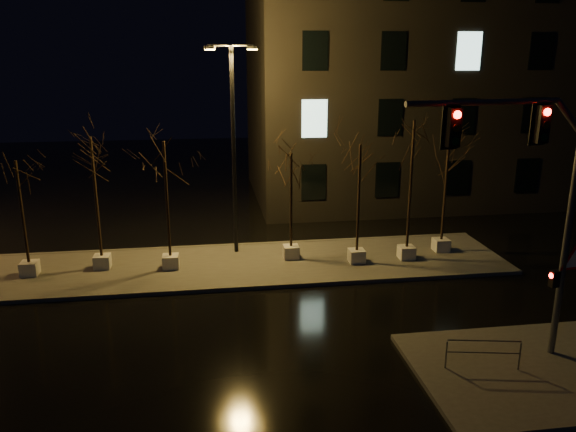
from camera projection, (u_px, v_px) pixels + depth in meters
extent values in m
plane|color=black|center=(261.00, 333.00, 18.00)|extent=(90.00, 90.00, 0.00)
cube|color=#46443F|center=(247.00, 264.00, 23.68)|extent=(22.00, 5.00, 0.15)
cube|color=#46443F|center=(540.00, 370.00, 15.69)|extent=(7.00, 5.00, 0.15)
cube|color=black|center=(454.00, 74.00, 35.03)|extent=(25.00, 12.00, 15.00)
cube|color=beige|center=(30.00, 268.00, 22.30)|extent=(0.65, 0.65, 0.55)
cylinder|color=black|center=(22.00, 213.00, 21.66)|extent=(0.11, 0.11, 4.06)
cube|color=beige|center=(102.00, 262.00, 23.03)|extent=(0.65, 0.65, 0.55)
cylinder|color=black|center=(96.00, 198.00, 22.28)|extent=(0.11, 0.11, 4.86)
cube|color=beige|center=(171.00, 262.00, 23.03)|extent=(0.65, 0.65, 0.55)
cylinder|color=black|center=(167.00, 200.00, 22.32)|extent=(0.11, 0.11, 4.68)
cube|color=beige|center=(291.00, 252.00, 24.18)|extent=(0.65, 0.65, 0.55)
cylinder|color=black|center=(291.00, 200.00, 23.56)|extent=(0.11, 0.11, 4.02)
cube|color=beige|center=(357.00, 256.00, 23.69)|extent=(0.65, 0.65, 0.55)
cylinder|color=black|center=(359.00, 198.00, 23.00)|extent=(0.11, 0.11, 4.46)
cube|color=beige|center=(406.00, 252.00, 24.12)|extent=(0.65, 0.65, 0.55)
cylinder|color=black|center=(410.00, 185.00, 23.31)|extent=(0.11, 0.11, 5.36)
cube|color=beige|center=(441.00, 245.00, 25.08)|extent=(0.65, 0.65, 0.55)
cylinder|color=black|center=(445.00, 193.00, 24.43)|extent=(0.11, 0.11, 4.18)
cylinder|color=#54575B|center=(565.00, 249.00, 15.63)|extent=(0.19, 0.19, 6.41)
cylinder|color=#54575B|center=(485.00, 102.00, 13.73)|extent=(4.26, 0.68, 0.15)
cube|color=black|center=(542.00, 124.00, 14.34)|extent=(0.35, 0.27, 0.96)
cube|color=black|center=(453.00, 127.00, 13.68)|extent=(0.35, 0.27, 0.96)
cube|color=black|center=(554.00, 279.00, 15.81)|extent=(0.26, 0.22, 0.48)
cone|color=red|center=(575.00, 260.00, 15.75)|extent=(1.11, 0.17, 1.11)
cylinder|color=black|center=(234.00, 153.00, 23.86)|extent=(0.18, 0.18, 8.82)
cylinder|color=black|center=(231.00, 45.00, 22.65)|extent=(1.89, 0.60, 0.09)
cube|color=gold|center=(210.00, 49.00, 22.79)|extent=(0.49, 0.36, 0.18)
cube|color=gold|center=(252.00, 49.00, 22.58)|extent=(0.49, 0.36, 0.18)
cylinder|color=#54575B|center=(446.00, 355.00, 15.57)|extent=(0.05, 0.05, 0.82)
cylinder|color=#54575B|center=(520.00, 356.00, 15.48)|extent=(0.05, 0.05, 0.82)
cylinder|color=#54575B|center=(484.00, 341.00, 15.40)|extent=(1.98, 0.42, 0.04)
cylinder|color=#54575B|center=(483.00, 353.00, 15.50)|extent=(1.98, 0.42, 0.04)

